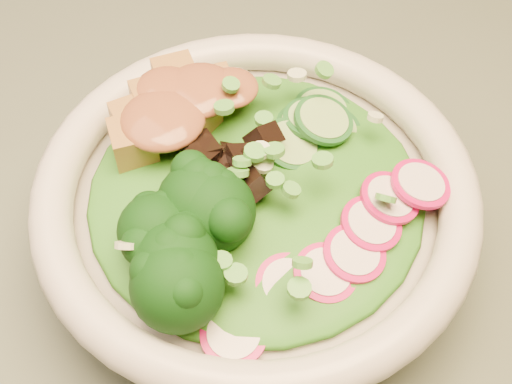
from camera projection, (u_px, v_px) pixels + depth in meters
salad_bowl at (256, 211)px, 0.45m from camera, size 0.27×0.27×0.07m
lettuce_bed at (256, 191)px, 0.43m from camera, size 0.20×0.20×0.02m
broccoli_florets at (181, 243)px, 0.39m from camera, size 0.08×0.07×0.04m
radish_slices at (347, 248)px, 0.40m from camera, size 0.11×0.04×0.02m
cucumber_slices at (328, 120)px, 0.45m from camera, size 0.07×0.07×0.04m
mushroom_heap at (241, 166)px, 0.42m from camera, size 0.07×0.07×0.04m
tofu_cubes at (184, 123)px, 0.45m from camera, size 0.09×0.06×0.04m
peanut_sauce at (182, 109)px, 0.44m from camera, size 0.07×0.06×0.02m
scallion_garnish at (256, 166)px, 0.41m from camera, size 0.19×0.19×0.02m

